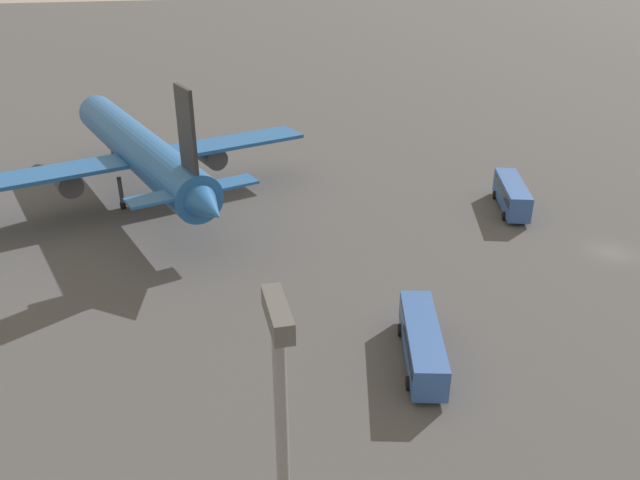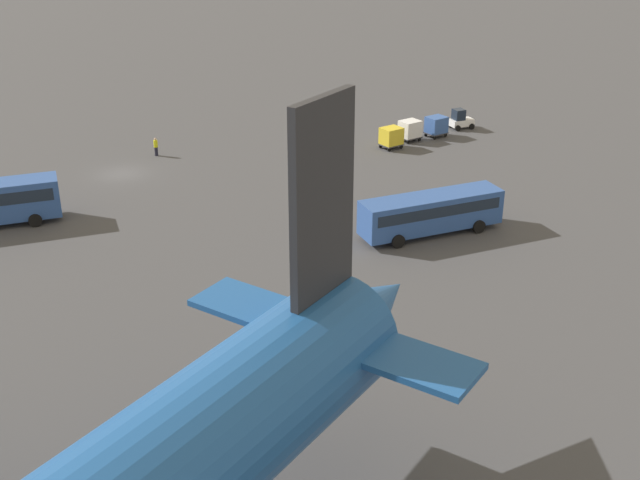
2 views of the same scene
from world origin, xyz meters
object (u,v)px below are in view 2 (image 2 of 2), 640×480
object	(u,v)px
cargo_cart_white	(410,129)
shuttle_bus_far	(431,211)
baggage_tug	(460,120)
cargo_cart_blue	(436,125)
worker_person	(156,147)
cargo_cart_yellow	(391,136)

from	to	relation	value
cargo_cart_white	shuttle_bus_far	bearing A→B (deg)	50.18
baggage_tug	cargo_cart_blue	bearing A→B (deg)	21.75
worker_person	cargo_cart_blue	xyz separation A→B (m)	(-25.19, 11.96, 0.32)
baggage_tug	cargo_cart_blue	distance (m)	4.07
worker_person	cargo_cart_blue	bearing A→B (deg)	154.60
cargo_cart_blue	baggage_tug	bearing A→B (deg)	-173.60
shuttle_bus_far	cargo_cart_blue	world-z (taller)	shuttle_bus_far
worker_person	cargo_cart_yellow	bearing A→B (deg)	147.81
worker_person	cargo_cart_blue	world-z (taller)	cargo_cart_blue
cargo_cart_blue	cargo_cart_yellow	xyz separation A→B (m)	(6.16, 0.02, 0.00)
baggage_tug	cargo_cart_blue	size ratio (longest dim) A/B	1.29
cargo_cart_white	worker_person	bearing A→B (deg)	-27.18
cargo_cart_blue	cargo_cart_white	world-z (taller)	same
baggage_tug	shuttle_bus_far	bearing A→B (deg)	53.91
baggage_tug	worker_person	bearing A→B (deg)	-6.13
baggage_tug	cargo_cart_white	world-z (taller)	baggage_tug
shuttle_bus_far	cargo_cart_yellow	distance (m)	20.26
worker_person	cargo_cart_white	world-z (taller)	cargo_cart_white
shuttle_bus_far	worker_person	world-z (taller)	shuttle_bus_far
baggage_tug	cargo_cart_yellow	xyz separation A→B (m)	(10.20, 0.47, 0.25)
shuttle_bus_far	cargo_cart_yellow	bearing A→B (deg)	-109.16
baggage_tug	worker_person	size ratio (longest dim) A/B	1.53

